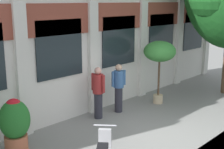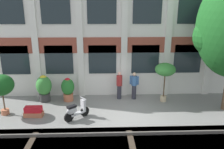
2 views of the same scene
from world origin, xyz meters
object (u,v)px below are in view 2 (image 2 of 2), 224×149
(potted_plant_fluted_column, at_px, (44,87))
(potted_plant_terracotta_small, at_px, (165,71))
(potted_plant_square_trough, at_px, (34,112))
(resident_watching_tracks, at_px, (119,84))
(resident_by_doorway, at_px, (134,85))
(potted_plant_tall_urn, at_px, (1,86))
(scooter_near_curb, at_px, (76,111))
(potted_plant_stone_basin, at_px, (68,88))

(potted_plant_fluted_column, relative_size, potted_plant_terracotta_small, 0.69)
(potted_plant_square_trough, relative_size, resident_watching_tracks, 0.57)
(potted_plant_fluted_column, bearing_deg, resident_by_doorway, 1.62)
(potted_plant_fluted_column, height_order, resident_by_doorway, resident_by_doorway)
(resident_by_doorway, bearing_deg, potted_plant_fluted_column, -72.70)
(potted_plant_square_trough, xyz_separation_m, resident_watching_tracks, (4.37, 2.13, 0.63))
(potted_plant_square_trough, xyz_separation_m, potted_plant_terracotta_small, (6.88, 1.63, 1.58))
(potted_plant_terracotta_small, bearing_deg, potted_plant_tall_urn, -170.85)
(potted_plant_square_trough, xyz_separation_m, potted_plant_tall_urn, (-1.50, 0.28, 1.28))
(potted_plant_fluted_column, height_order, potted_plant_tall_urn, potted_plant_tall_urn)
(potted_plant_terracotta_small, relative_size, resident_watching_tracks, 1.38)
(scooter_near_curb, relative_size, resident_by_doorway, 0.69)
(potted_plant_square_trough, height_order, potted_plant_fluted_column, potted_plant_fluted_column)
(potted_plant_square_trough, distance_m, potted_plant_tall_urn, 1.99)
(potted_plant_square_trough, xyz_separation_m, potted_plant_fluted_column, (0.06, 1.91, 0.62))
(scooter_near_curb, height_order, resident_by_doorway, resident_by_doorway)
(resident_by_doorway, xyz_separation_m, resident_watching_tracks, (-0.86, 0.07, 0.01))
(potted_plant_fluted_column, distance_m, resident_by_doorway, 5.18)
(resident_by_doorway, distance_m, resident_watching_tracks, 0.87)
(potted_plant_fluted_column, bearing_deg, resident_watching_tracks, 2.85)
(potted_plant_square_trough, bearing_deg, resident_by_doorway, 21.47)
(potted_plant_square_trough, bearing_deg, scooter_near_curb, -10.12)
(potted_plant_tall_urn, bearing_deg, scooter_near_curb, -10.31)
(potted_plant_fluted_column, height_order, potted_plant_terracotta_small, potted_plant_terracotta_small)
(potted_plant_stone_basin, height_order, potted_plant_tall_urn, potted_plant_tall_urn)
(potted_plant_square_trough, distance_m, potted_plant_terracotta_small, 7.25)
(potted_plant_stone_basin, bearing_deg, resident_by_doorway, 2.07)
(potted_plant_square_trough, xyz_separation_m, potted_plant_stone_basin, (1.41, 1.92, 0.52))
(potted_plant_tall_urn, bearing_deg, potted_plant_square_trough, -10.58)
(potted_plant_terracotta_small, bearing_deg, potted_plant_stone_basin, 176.98)
(potted_plant_square_trough, relative_size, resident_by_doorway, 0.58)
(potted_plant_fluted_column, xyz_separation_m, scooter_near_curb, (2.06, -2.29, -0.43))
(resident_by_doorway, bearing_deg, scooter_near_curb, -36.28)
(potted_plant_square_trough, distance_m, resident_watching_tracks, 4.90)
(potted_plant_fluted_column, xyz_separation_m, resident_by_doorway, (5.17, 0.15, 0.00))
(potted_plant_fluted_column, distance_m, resident_watching_tracks, 4.32)
(potted_plant_square_trough, relative_size, potted_plant_fluted_column, 0.61)
(potted_plant_fluted_column, bearing_deg, potted_plant_stone_basin, 0.33)
(potted_plant_terracotta_small, xyz_separation_m, resident_watching_tracks, (-2.51, 0.50, -0.94))
(potted_plant_stone_basin, bearing_deg, potted_plant_tall_urn, -150.62)
(potted_plant_square_trough, xyz_separation_m, resident_by_doorway, (5.24, 2.06, 0.62))
(potted_plant_fluted_column, distance_m, potted_plant_stone_basin, 1.35)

